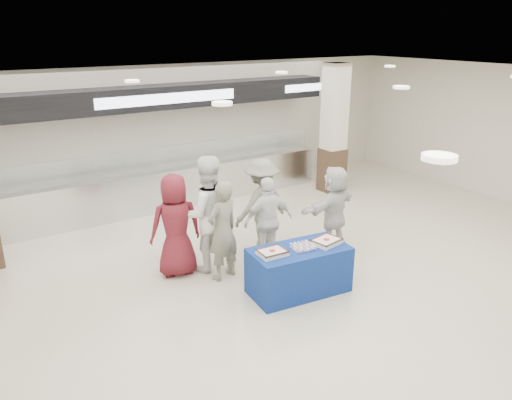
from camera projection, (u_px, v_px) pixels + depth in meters
ground at (313, 306)px, 7.56m from camera, size 14.00×14.00×0.00m
serving_line at (166, 158)px, 11.46m from camera, size 8.70×0.85×2.80m
column_right at (334, 132)px, 12.44m from camera, size 0.55×0.55×3.20m
display_table at (299, 270)px, 7.87m from camera, size 1.63×0.95×0.75m
sheet_cake_left at (272, 252)px, 7.51m from camera, size 0.43×0.34×0.09m
sheet_cake_right at (326, 241)px, 7.90m from camera, size 0.49×0.42×0.09m
cupcake_tray at (303, 247)px, 7.74m from camera, size 0.37×0.30×0.06m
civilian_maroon at (176, 225)px, 8.29m from camera, size 0.95×0.71×1.76m
soldier_a at (223, 231)px, 8.16m from camera, size 0.70×0.55×1.70m
chef_tall at (207, 214)px, 8.44m from camera, size 1.11×0.93×2.02m
chef_short at (268, 221)px, 8.75m from camera, size 0.96×0.49×1.58m
soldier_b at (262, 205)px, 9.28m from camera, size 1.19×0.75×1.75m
civilian_white at (334, 208)px, 9.31m from camera, size 1.57×0.82×1.62m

